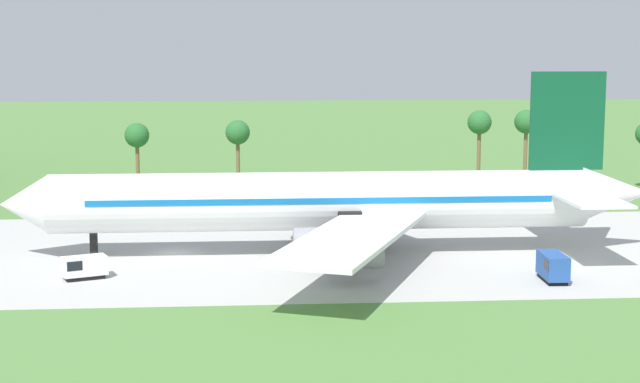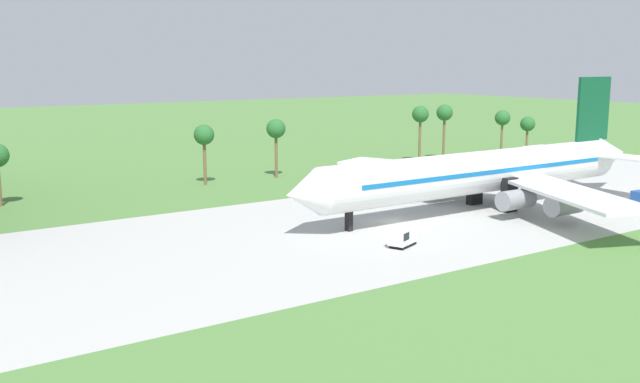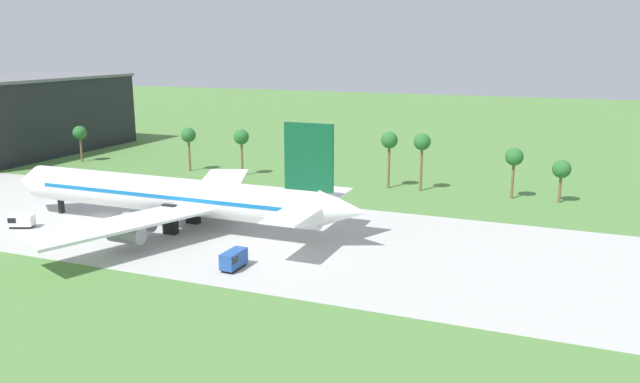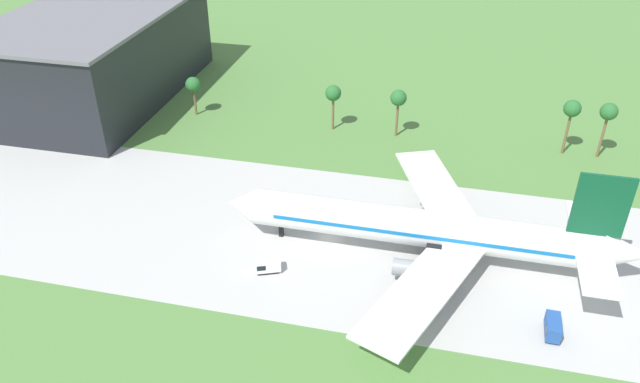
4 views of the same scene
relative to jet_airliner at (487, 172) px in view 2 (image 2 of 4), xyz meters
The scene contains 5 objects.
ground_plane 18.00m from the jet_airliner, behind, with size 600.00×600.00×0.00m, color #517F3D.
taxiway_strip 17.99m from the jet_airliner, behind, with size 320.00×44.00×0.02m.
jet_airliner is the anchor object (origin of this frame).
baggage_tug 27.11m from the jet_airliner, 158.25° to the right, with size 4.53×3.39×2.16m.
palm_tree_row 44.12m from the jet_airliner, 76.01° to the left, with size 123.10×3.60×12.37m.
Camera 2 is at (-61.65, -73.09, 21.31)m, focal length 40.00 mm.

